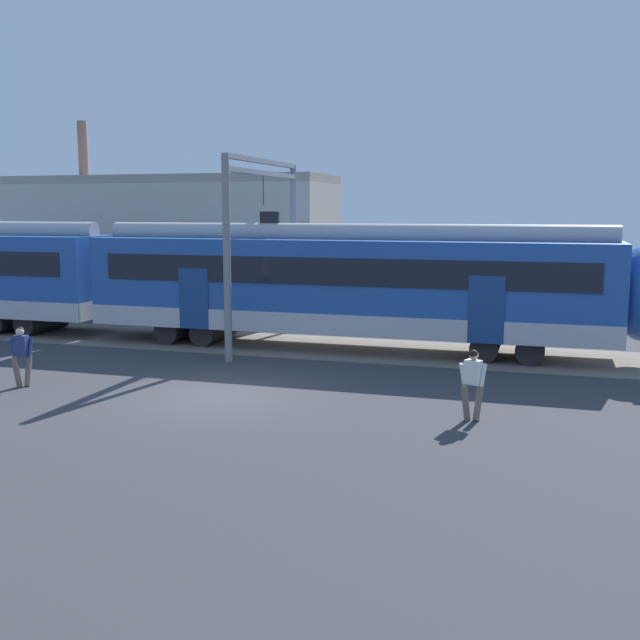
# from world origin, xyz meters

# --- Properties ---
(ground_plane) EXTENTS (160.00, 160.00, 0.00)m
(ground_plane) POSITION_xyz_m (0.00, 0.00, 0.00)
(ground_plane) COLOR #38383D
(track_bed) EXTENTS (80.00, 4.40, 0.01)m
(track_bed) POSITION_xyz_m (-9.63, 7.37, 0.01)
(track_bed) COLOR slate
(track_bed) RESTS_ON ground
(commuter_train) EXTENTS (38.05, 3.07, 4.73)m
(commuter_train) POSITION_xyz_m (-7.15, 7.37, 2.25)
(commuter_train) COLOR silver
(commuter_train) RESTS_ON ground
(pedestrian_navy) EXTENTS (0.54, 0.68, 1.67)m
(pedestrian_navy) POSITION_xyz_m (-5.55, -0.61, 0.99)
(pedestrian_navy) COLOR #6B6051
(pedestrian_navy) RESTS_ON ground
(pedestrian_white) EXTENTS (0.64, 0.58, 1.67)m
(pedestrian_white) POSITION_xyz_m (6.54, -0.42, 0.96)
(pedestrian_white) COLOR #6B6051
(pedestrian_white) RESTS_ON ground
(catenary_gantry) EXTENTS (0.24, 6.64, 6.53)m
(catenary_gantry) POSITION_xyz_m (-1.55, 7.37, 4.31)
(catenary_gantry) COLOR gray
(catenary_gantry) RESTS_ON ground
(background_building) EXTENTS (16.08, 5.00, 9.20)m
(background_building) POSITION_xyz_m (-9.89, 16.13, 3.21)
(background_building) COLOR #B2A899
(background_building) RESTS_ON ground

